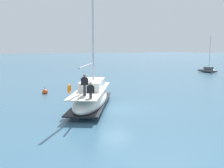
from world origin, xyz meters
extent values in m
plane|color=#38607A|center=(0.00, 0.00, 0.00)|extent=(400.00, 400.00, 0.00)
ellipsoid|color=white|center=(-1.62, -1.39, 0.70)|extent=(9.21, 7.53, 1.40)
cube|color=black|center=(-1.62, -1.39, 0.39)|extent=(9.07, 7.44, 0.10)
cube|color=beige|center=(-1.62, -1.39, 1.44)|extent=(8.71, 7.09, 0.08)
cube|color=white|center=(-2.21, -0.97, 1.83)|extent=(4.49, 3.88, 0.70)
cylinder|color=silver|center=(-2.60, -0.69, 7.08)|extent=(0.16, 0.16, 11.21)
cylinder|color=#B7B7BC|center=(-0.25, -2.36, 3.60)|extent=(4.76, 3.44, 0.12)
cylinder|color=silver|center=(-5.21, 1.18, 1.95)|extent=(0.57, 0.77, 0.06)
torus|color=orange|center=(-0.15, -3.88, 1.95)|extent=(0.65, 0.52, 0.70)
cylinder|color=#33333D|center=(0.72, -3.06, 1.88)|extent=(0.20, 0.20, 0.80)
cube|color=black|center=(0.72, -3.06, 2.56)|extent=(0.35, 0.38, 0.56)
sphere|color=#9E7051|center=(0.72, -3.06, 2.95)|extent=(0.20, 0.20, 0.20)
cylinder|color=black|center=(0.60, -3.24, 2.51)|extent=(0.09, 0.09, 0.50)
cylinder|color=black|center=(0.85, -2.88, 2.51)|extent=(0.09, 0.09, 0.50)
cylinder|color=#33333D|center=(1.63, -3.03, 1.66)|extent=(0.20, 0.20, 0.35)
cube|color=black|center=(1.63, -3.03, 2.11)|extent=(0.35, 0.38, 0.56)
sphere|color=tan|center=(1.63, -3.03, 2.50)|extent=(0.20, 0.20, 0.20)
cylinder|color=black|center=(1.50, -3.21, 2.06)|extent=(0.09, 0.09, 0.50)
cylinder|color=black|center=(1.76, -2.85, 2.06)|extent=(0.09, 0.09, 0.50)
torus|color=silver|center=(0.53, -2.92, 2.10)|extent=(0.49, 0.65, 0.76)
ellipsoid|color=#4C4C51|center=(-17.07, 31.89, 0.37)|extent=(4.64, 1.60, 0.74)
cube|color=#4C4C51|center=(-16.84, 31.92, 0.94)|extent=(1.89, 0.91, 0.40)
cylinder|color=silver|center=(-16.73, 31.93, 3.98)|extent=(0.12, 0.12, 6.49)
sphere|color=#EA4C19|center=(-9.88, -2.87, 0.18)|extent=(0.61, 0.61, 0.61)
cylinder|color=black|center=(-9.88, -2.87, 0.48)|extent=(0.04, 0.04, 0.60)
camera|label=1|loc=(17.44, -10.73, 4.92)|focal=41.61mm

